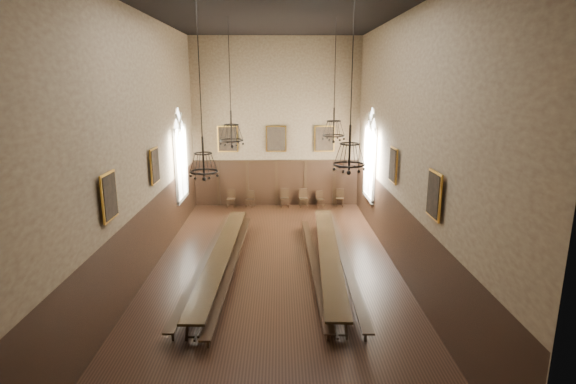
{
  "coord_description": "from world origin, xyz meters",
  "views": [
    {
      "loc": [
        0.2,
        -15.21,
        6.68
      ],
      "look_at": [
        0.5,
        1.5,
        2.57
      ],
      "focal_mm": 28.0,
      "sensor_mm": 36.0,
      "label": 1
    }
  ],
  "objects_px": {
    "chair_1": "(231,202)",
    "chair_2": "(250,202)",
    "table_right": "(328,259)",
    "bench_right_inner": "(314,265)",
    "chandelier_back_right": "(334,128)",
    "chandelier_front_right": "(349,154)",
    "chair_5": "(304,201)",
    "bench_left_inner": "(233,265)",
    "table_left": "(222,261)",
    "bench_left_outer": "(207,261)",
    "chandelier_front_left": "(203,160)",
    "chair_6": "(320,202)",
    "bench_right_outer": "(343,259)",
    "chair_4": "(285,202)",
    "chair_7": "(340,201)",
    "chandelier_back_left": "(231,133)"
  },
  "relations": [
    {
      "from": "chair_1",
      "to": "chair_2",
      "type": "height_order",
      "value": "chair_1"
    },
    {
      "from": "table_right",
      "to": "chair_1",
      "type": "xyz_separation_m",
      "value": [
        -4.43,
        8.47,
        -0.1
      ]
    },
    {
      "from": "bench_right_inner",
      "to": "chandelier_back_right",
      "type": "relative_size",
      "value": 2.11
    },
    {
      "from": "chandelier_front_right",
      "to": "chair_2",
      "type": "bearing_deg",
      "value": 107.66
    },
    {
      "from": "bench_right_inner",
      "to": "chandelier_front_right",
      "type": "xyz_separation_m",
      "value": [
        0.76,
        -2.53,
        4.43
      ]
    },
    {
      "from": "chair_5",
      "to": "chandelier_back_right",
      "type": "distance_m",
      "value": 7.77
    },
    {
      "from": "bench_left_inner",
      "to": "chair_5",
      "type": "relative_size",
      "value": 10.53
    },
    {
      "from": "chair_5",
      "to": "chandelier_back_right",
      "type": "relative_size",
      "value": 0.22
    },
    {
      "from": "table_left",
      "to": "chair_5",
      "type": "relative_size",
      "value": 10.22
    },
    {
      "from": "bench_right_inner",
      "to": "chandelier_front_right",
      "type": "bearing_deg",
      "value": -73.25
    },
    {
      "from": "bench_left_outer",
      "to": "chandelier_back_right",
      "type": "relative_size",
      "value": 2.27
    },
    {
      "from": "bench_left_outer",
      "to": "chandelier_front_right",
      "type": "height_order",
      "value": "chandelier_front_right"
    },
    {
      "from": "bench_left_outer",
      "to": "chandelier_front_right",
      "type": "relative_size",
      "value": 2.16
    },
    {
      "from": "bench_left_inner",
      "to": "chair_1",
      "type": "relative_size",
      "value": 10.35
    },
    {
      "from": "bench_left_outer",
      "to": "chandelier_front_left",
      "type": "relative_size",
      "value": 2.02
    },
    {
      "from": "table_left",
      "to": "chair_5",
      "type": "distance_m",
      "value": 9.28
    },
    {
      "from": "chair_6",
      "to": "chandelier_back_right",
      "type": "distance_m",
      "value": 7.7
    },
    {
      "from": "chandelier_back_right",
      "to": "chair_2",
      "type": "bearing_deg",
      "value": 121.2
    },
    {
      "from": "table_left",
      "to": "bench_right_outer",
      "type": "xyz_separation_m",
      "value": [
        4.44,
        0.34,
        -0.08
      ]
    },
    {
      "from": "chair_4",
      "to": "chair_5",
      "type": "distance_m",
      "value": 1.04
    },
    {
      "from": "chair_5",
      "to": "table_left",
      "type": "bearing_deg",
      "value": -118.85
    },
    {
      "from": "chair_5",
      "to": "chair_7",
      "type": "relative_size",
      "value": 1.01
    },
    {
      "from": "chair_1",
      "to": "chair_6",
      "type": "xyz_separation_m",
      "value": [
        4.88,
        0.02,
        -0.03
      ]
    },
    {
      "from": "table_left",
      "to": "chair_4",
      "type": "height_order",
      "value": "chair_4"
    },
    {
      "from": "bench_left_outer",
      "to": "table_right",
      "type": "bearing_deg",
      "value": -1.98
    },
    {
      "from": "bench_right_outer",
      "to": "chair_4",
      "type": "bearing_deg",
      "value": 104.14
    },
    {
      "from": "chair_2",
      "to": "chandelier_front_right",
      "type": "relative_size",
      "value": 0.19
    },
    {
      "from": "bench_right_inner",
      "to": "chandelier_front_left",
      "type": "height_order",
      "value": "chandelier_front_left"
    },
    {
      "from": "table_left",
      "to": "bench_left_outer",
      "type": "relative_size",
      "value": 0.97
    },
    {
      "from": "chandelier_back_left",
      "to": "chandelier_front_right",
      "type": "height_order",
      "value": "same"
    },
    {
      "from": "chandelier_front_right",
      "to": "chair_6",
      "type": "bearing_deg",
      "value": 88.8
    },
    {
      "from": "bench_left_outer",
      "to": "chair_7",
      "type": "xyz_separation_m",
      "value": [
        5.97,
        8.4,
        -0.0
      ]
    },
    {
      "from": "bench_left_inner",
      "to": "bench_right_outer",
      "type": "height_order",
      "value": "bench_right_outer"
    },
    {
      "from": "chandelier_front_right",
      "to": "bench_right_inner",
      "type": "bearing_deg",
      "value": 106.75
    },
    {
      "from": "table_left",
      "to": "chandelier_front_right",
      "type": "distance_m",
      "value": 6.5
    },
    {
      "from": "chair_2",
      "to": "chandelier_back_right",
      "type": "relative_size",
      "value": 0.2
    },
    {
      "from": "bench_left_outer",
      "to": "table_left",
      "type": "bearing_deg",
      "value": -23.9
    },
    {
      "from": "table_left",
      "to": "chandelier_back_left",
      "type": "relative_size",
      "value": 2.13
    },
    {
      "from": "bench_right_outer",
      "to": "chandelier_front_right",
      "type": "bearing_deg",
      "value": -97.09
    },
    {
      "from": "chair_1",
      "to": "bench_right_inner",
      "type": "bearing_deg",
      "value": -63.92
    },
    {
      "from": "chair_5",
      "to": "chandelier_front_left",
      "type": "distance_m",
      "value": 11.9
    },
    {
      "from": "chandelier_front_right",
      "to": "chair_1",
      "type": "bearing_deg",
      "value": 112.42
    },
    {
      "from": "chandelier_front_left",
      "to": "chair_1",
      "type": "bearing_deg",
      "value": 92.22
    },
    {
      "from": "table_left",
      "to": "chair_7",
      "type": "relative_size",
      "value": 10.36
    },
    {
      "from": "bench_left_outer",
      "to": "chandelier_back_left",
      "type": "xyz_separation_m",
      "value": [
        0.82,
        1.97,
        4.48
      ]
    },
    {
      "from": "table_left",
      "to": "chair_5",
      "type": "bearing_deg",
      "value": 68.56
    },
    {
      "from": "chandelier_front_left",
      "to": "chair_6",
      "type": "bearing_deg",
      "value": 67.02
    },
    {
      "from": "chair_6",
      "to": "chandelier_front_right",
      "type": "distance_m",
      "value": 12.11
    },
    {
      "from": "chair_1",
      "to": "chandelier_front_right",
      "type": "bearing_deg",
      "value": -65.49
    },
    {
      "from": "table_right",
      "to": "chandelier_front_right",
      "type": "height_order",
      "value": "chandelier_front_right"
    }
  ]
}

